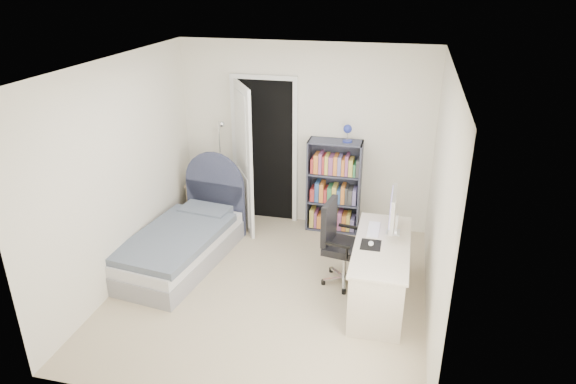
% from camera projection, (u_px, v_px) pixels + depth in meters
% --- Properties ---
extents(room_shell, '(3.50, 3.70, 2.60)m').
position_uv_depth(room_shell, '(269.00, 187.00, 5.29)').
color(room_shell, tan).
rests_on(room_shell, ground).
extents(door, '(0.92, 0.72, 2.06)m').
position_uv_depth(door, '(251.00, 154.00, 6.91)').
color(door, black).
rests_on(door, ground).
extents(bed, '(1.10, 1.95, 1.14)m').
position_uv_depth(bed, '(184.00, 242.00, 6.27)').
color(bed, gray).
rests_on(bed, ground).
extents(nightstand, '(0.44, 0.44, 0.64)m').
position_uv_depth(nightstand, '(204.00, 190.00, 7.33)').
color(nightstand, '#DAB886').
rests_on(nightstand, ground).
extents(floor_lamp, '(0.21, 0.21, 1.45)m').
position_uv_depth(floor_lamp, '(223.00, 179.00, 7.26)').
color(floor_lamp, silver).
rests_on(floor_lamp, ground).
extents(bookcase, '(0.71, 0.30, 1.51)m').
position_uv_depth(bookcase, '(334.00, 189.00, 6.92)').
color(bookcase, '#3D4154').
rests_on(bookcase, ground).
extents(desk, '(0.57, 1.42, 1.17)m').
position_uv_depth(desk, '(380.00, 269.00, 5.46)').
color(desk, beige).
rests_on(desk, ground).
extents(office_chair, '(0.53, 0.54, 0.99)m').
position_uv_depth(office_chair, '(339.00, 239.00, 5.74)').
color(office_chair, silver).
rests_on(office_chair, ground).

